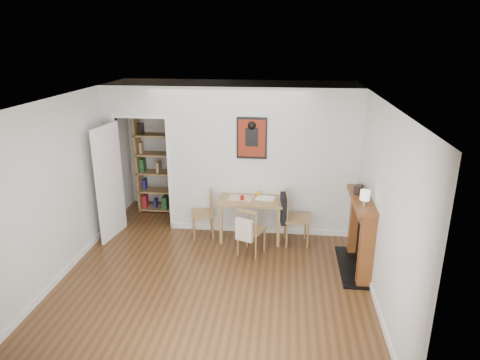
# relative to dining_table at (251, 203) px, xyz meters

# --- Properties ---
(ground) EXTENTS (5.20, 5.20, 0.00)m
(ground) POSITION_rel_dining_table_xyz_m (-0.42, -1.10, -0.65)
(ground) COLOR brown
(ground) RESTS_ON ground
(room_shell) EXTENTS (5.20, 5.20, 5.20)m
(room_shell) POSITION_rel_dining_table_xyz_m (-0.32, 0.24, 0.64)
(room_shell) COLOR silver
(room_shell) RESTS_ON ground
(dining_table) EXTENTS (1.09, 0.69, 0.74)m
(dining_table) POSITION_rel_dining_table_xyz_m (0.00, 0.00, 0.00)
(dining_table) COLOR olive
(dining_table) RESTS_ON ground
(chair_left) EXTENTS (0.52, 0.52, 0.84)m
(chair_left) POSITION_rel_dining_table_xyz_m (-0.85, -0.02, -0.23)
(chair_left) COLOR olive
(chair_left) RESTS_ON ground
(chair_right) EXTENTS (0.55, 0.50, 0.91)m
(chair_right) POSITION_rel_dining_table_xyz_m (0.77, -0.13, -0.18)
(chair_right) COLOR olive
(chair_right) RESTS_ON ground
(chair_front) EXTENTS (0.54, 0.57, 0.84)m
(chair_front) POSITION_rel_dining_table_xyz_m (0.05, -0.58, -0.23)
(chair_front) COLOR olive
(chair_front) RESTS_ON ground
(bookshelf) EXTENTS (0.85, 0.34, 2.02)m
(bookshelf) POSITION_rel_dining_table_xyz_m (-1.94, 1.07, 0.34)
(bookshelf) COLOR olive
(bookshelf) RESTS_ON ground
(fireplace) EXTENTS (0.45, 1.25, 1.16)m
(fireplace) POSITION_rel_dining_table_xyz_m (1.74, -0.85, -0.04)
(fireplace) COLOR brown
(fireplace) RESTS_ON ground
(red_glass) EXTENTS (0.07, 0.07, 0.08)m
(red_glass) POSITION_rel_dining_table_xyz_m (-0.15, -0.09, 0.13)
(red_glass) COLOR #9B0E10
(red_glass) RESTS_ON dining_table
(orange_fruit) EXTENTS (0.08, 0.08, 0.08)m
(orange_fruit) POSITION_rel_dining_table_xyz_m (0.12, 0.14, 0.13)
(orange_fruit) COLOR orange
(orange_fruit) RESTS_ON dining_table
(placemat) EXTENTS (0.44, 0.35, 0.00)m
(placemat) POSITION_rel_dining_table_xyz_m (-0.19, -0.00, 0.09)
(placemat) COLOR beige
(placemat) RESTS_ON dining_table
(notebook) EXTENTS (0.35, 0.28, 0.02)m
(notebook) POSITION_rel_dining_table_xyz_m (0.24, 0.02, 0.10)
(notebook) COLOR white
(notebook) RESTS_ON dining_table
(mantel_lamp) EXTENTS (0.14, 0.14, 0.22)m
(mantel_lamp) POSITION_rel_dining_table_xyz_m (1.68, -1.15, 0.64)
(mantel_lamp) COLOR silver
(mantel_lamp) RESTS_ON fireplace
(ceramic_jar_a) EXTENTS (0.11, 0.11, 0.13)m
(ceramic_jar_a) POSITION_rel_dining_table_xyz_m (1.65, -0.71, 0.57)
(ceramic_jar_a) COLOR black
(ceramic_jar_a) RESTS_ON fireplace
(ceramic_jar_b) EXTENTS (0.09, 0.09, 0.11)m
(ceramic_jar_b) POSITION_rel_dining_table_xyz_m (1.71, -0.58, 0.56)
(ceramic_jar_b) COLOR black
(ceramic_jar_b) RESTS_ON fireplace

